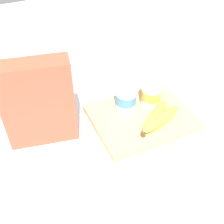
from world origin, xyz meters
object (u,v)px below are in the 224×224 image
(yogurt_cup_back, at_px, (151,93))
(banana_bunch, at_px, (158,117))
(yogurt_cup_front, at_px, (126,98))
(cutting_board, at_px, (142,117))
(cereal_box, at_px, (38,104))

(yogurt_cup_back, bearing_deg, banana_bunch, -105.08)
(yogurt_cup_front, bearing_deg, cutting_board, -57.42)
(cutting_board, distance_m, yogurt_cup_front, 0.08)
(yogurt_cup_front, bearing_deg, yogurt_cup_back, -9.57)
(cereal_box, relative_size, yogurt_cup_back, 2.96)
(cereal_box, distance_m, yogurt_cup_back, 0.36)
(cutting_board, relative_size, yogurt_cup_front, 3.66)
(cereal_box, distance_m, yogurt_cup_front, 0.28)
(cereal_box, xyz_separation_m, banana_bunch, (0.33, -0.10, -0.09))
(yogurt_cup_back, distance_m, banana_bunch, 0.09)
(yogurt_cup_back, bearing_deg, yogurt_cup_front, 170.43)
(cereal_box, height_order, yogurt_cup_front, cereal_box)
(cereal_box, relative_size, banana_bunch, 1.56)
(cereal_box, height_order, banana_bunch, cereal_box)
(cereal_box, bearing_deg, yogurt_cup_front, -169.87)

